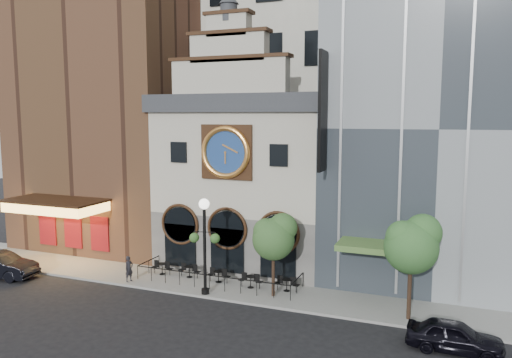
{
  "coord_description": "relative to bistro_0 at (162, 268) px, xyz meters",
  "views": [
    {
      "loc": [
        13.72,
        -25.66,
        10.91
      ],
      "look_at": [
        1.24,
        6.0,
        6.59
      ],
      "focal_mm": 35.0,
      "sensor_mm": 36.0,
      "label": 1
    }
  ],
  "objects": [
    {
      "name": "ground",
      "position": [
        4.33,
        -2.65,
        -0.61
      ],
      "size": [
        120.0,
        120.0,
        0.0
      ],
      "primitive_type": "plane",
      "color": "black",
      "rests_on": "ground"
    },
    {
      "name": "sidewalk",
      "position": [
        4.33,
        -0.15,
        -0.54
      ],
      "size": [
        44.0,
        5.0,
        0.15
      ],
      "primitive_type": "cube",
      "color": "gray",
      "rests_on": "ground"
    },
    {
      "name": "clock_building",
      "position": [
        4.33,
        5.17,
        6.07
      ],
      "size": [
        12.6,
        8.78,
        18.65
      ],
      "color": "#605E5B",
      "rests_on": "ground"
    },
    {
      "name": "theater_building",
      "position": [
        -8.67,
        7.31,
        11.99
      ],
      "size": [
        14.0,
        15.6,
        25.0
      ],
      "color": "brown",
      "rests_on": "ground"
    },
    {
      "name": "retail_building",
      "position": [
        17.32,
        7.34,
        9.53
      ],
      "size": [
        14.0,
        14.4,
        20.0
      ],
      "color": "gray",
      "rests_on": "ground"
    },
    {
      "name": "office_tower",
      "position": [
        4.33,
        17.35,
        19.39
      ],
      "size": [
        20.0,
        16.0,
        40.0
      ],
      "primitive_type": "cube",
      "color": "silver",
      "rests_on": "ground"
    },
    {
      "name": "cafe_railing",
      "position": [
        4.33,
        -0.15,
        -0.01
      ],
      "size": [
        10.6,
        2.6,
        0.9
      ],
      "primitive_type": null,
      "color": "black",
      "rests_on": "sidewalk"
    },
    {
      "name": "bistro_0",
      "position": [
        0.0,
        0.0,
        0.0
      ],
      "size": [
        1.58,
        0.68,
        0.9
      ],
      "color": "black",
      "rests_on": "sidewalk"
    },
    {
      "name": "bistro_1",
      "position": [
        2.04,
        0.12,
        0.0
      ],
      "size": [
        1.58,
        0.68,
        0.9
      ],
      "color": "black",
      "rests_on": "sidewalk"
    },
    {
      "name": "bistro_2",
      "position": [
        4.29,
        -0.06,
        0.0
      ],
      "size": [
        1.58,
        0.68,
        0.9
      ],
      "color": "black",
      "rests_on": "sidewalk"
    },
    {
      "name": "bistro_3",
      "position": [
        6.62,
        -0.26,
        0.0
      ],
      "size": [
        1.58,
        0.68,
        0.9
      ],
      "color": "black",
      "rests_on": "sidewalk"
    },
    {
      "name": "bistro_4",
      "position": [
        8.92,
        0.01,
        0.0
      ],
      "size": [
        1.58,
        0.68,
        0.9
      ],
      "color": "black",
      "rests_on": "sidewalk"
    },
    {
      "name": "car_right",
      "position": [
        18.56,
        -4.4,
        0.12
      ],
      "size": [
        4.38,
        1.87,
        1.48
      ],
      "primitive_type": "imported",
      "rotation": [
        0.0,
        0.0,
        1.54
      ],
      "color": "black",
      "rests_on": "ground"
    },
    {
      "name": "pedestrian",
      "position": [
        -1.21,
        -2.05,
        0.38
      ],
      "size": [
        0.55,
        0.7,
        1.69
      ],
      "primitive_type": "imported",
      "rotation": [
        0.0,
        0.0,
        1.31
      ],
      "color": "black",
      "rests_on": "sidewalk"
    },
    {
      "name": "lamppost",
      "position": [
        4.45,
        -2.25,
        3.17
      ],
      "size": [
        1.84,
        0.89,
        5.87
      ],
      "rotation": [
        0.0,
        0.0,
        0.23
      ],
      "color": "black",
      "rests_on": "sidewalk"
    },
    {
      "name": "tree_left",
      "position": [
        8.46,
        -1.03,
        3.23
      ],
      "size": [
        2.62,
        2.52,
        5.04
      ],
      "color": "#382619",
      "rests_on": "sidewalk"
    },
    {
      "name": "tree_right",
      "position": [
        16.33,
        -1.61,
        3.69
      ],
      "size": [
        2.94,
        2.83,
        5.67
      ],
      "color": "#382619",
      "rests_on": "sidewalk"
    }
  ]
}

